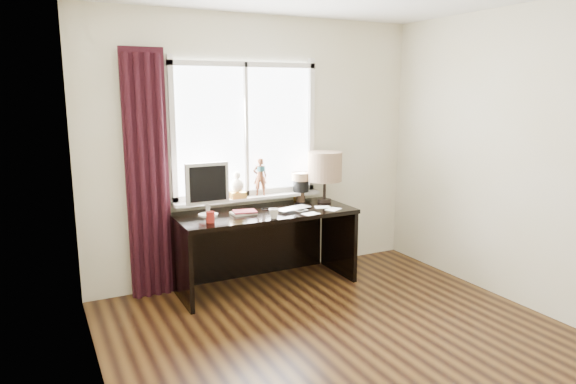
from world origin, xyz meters
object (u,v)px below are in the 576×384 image
laptop (293,209)px  mug (274,213)px  desk (262,233)px  monitor (207,186)px  table_lamp (325,167)px  red_cup (210,217)px

laptop → mug: mug is taller
mug → desk: (0.04, 0.38, -0.29)m
laptop → desk: 0.41m
monitor → table_lamp: size_ratio=0.94×
table_lamp → desk: bearing=-178.9°
laptop → monitor: (-0.79, 0.17, 0.26)m
monitor → table_lamp: (1.26, 0.03, 0.09)m
desk → monitor: size_ratio=3.47×
monitor → red_cup: bearing=-103.6°
desk → monitor: bearing=-178.4°
red_cup → desk: size_ratio=0.06×
mug → table_lamp: 0.91m
monitor → laptop: bearing=-12.1°
red_cup → monitor: size_ratio=0.20×
desk → table_lamp: 0.94m
laptop → desk: size_ratio=0.21×
laptop → desk: bearing=131.2°
desk → table_lamp: bearing=1.1°
mug → table_lamp: bearing=27.2°
table_lamp → laptop: bearing=-156.7°
laptop → mug: bearing=-160.2°
desk → laptop: bearing=-35.9°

